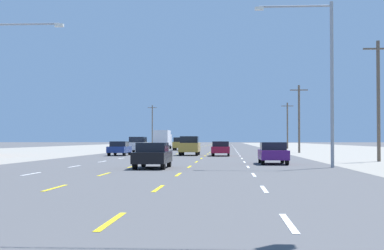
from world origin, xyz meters
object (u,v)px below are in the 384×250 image
object	(u,v)px
box_truck_far_left_distant_a	(163,138)
suv_far_left_farther	(138,145)
sedan_inner_right_mid	(221,148)
suv_center_turn_far	(190,145)
sedan_far_left_midfar	(119,148)
streetlight_right_row_0	(323,70)
sedan_far_right_near	(273,153)
sedan_inner_left_distant_b	(194,144)
streetlight_left_row_0	(2,80)
suv_inner_left_farthest	(180,144)
sedan_center_turn_nearest	(153,155)

from	to	relation	value
box_truck_far_left_distant_a	suv_far_left_farther	bearing A→B (deg)	-89.81
sedan_inner_right_mid	suv_center_turn_far	world-z (taller)	suv_center_turn_far
sedan_far_left_midfar	streetlight_right_row_0	distance (m)	29.55
sedan_far_right_near	suv_center_turn_far	bearing A→B (deg)	108.97
streetlight_right_row_0	sedan_inner_left_distant_b	bearing A→B (deg)	98.28
sedan_far_right_near	box_truck_far_left_distant_a	size ratio (longest dim) A/B	0.62
sedan_inner_right_mid	streetlight_left_row_0	xyz separation A→B (m)	(-12.99, -23.07, 4.48)
sedan_inner_right_mid	sedan_inner_left_distant_b	bearing A→B (deg)	95.79
sedan_inner_right_mid	sedan_inner_left_distant_b	size ratio (longest dim) A/B	1.00
suv_inner_left_farthest	sedan_far_right_near	bearing A→B (deg)	-77.89
suv_center_turn_far	streetlight_left_row_0	xyz separation A→B (m)	(-9.73, -24.99, 4.21)
streetlight_left_row_0	suv_center_turn_far	bearing A→B (deg)	68.74
sedan_far_left_midfar	suv_inner_left_farthest	xyz separation A→B (m)	(3.75, 29.28, 0.27)
suv_center_turn_far	box_truck_far_left_distant_a	distance (m)	38.50
streetlight_right_row_0	sedan_far_right_near	bearing A→B (deg)	119.31
suv_center_turn_far	sedan_far_left_midfar	bearing A→B (deg)	-170.77
sedan_far_right_near	sedan_inner_right_mid	world-z (taller)	same
suv_far_left_farther	streetlight_right_row_0	distance (m)	39.77
sedan_far_left_midfar	streetlight_left_row_0	xyz separation A→B (m)	(-2.58, -23.83, 4.48)
sedan_center_turn_nearest	streetlight_right_row_0	world-z (taller)	streetlight_right_row_0
sedan_far_right_near	sedan_inner_right_mid	size ratio (longest dim) A/B	1.00
sedan_far_left_midfar	suv_center_turn_far	size ratio (longest dim) A/B	0.92
sedan_center_turn_nearest	sedan_inner_right_mid	bearing A→B (deg)	81.75
suv_far_left_farther	box_truck_far_left_distant_a	size ratio (longest dim) A/B	0.68
sedan_far_left_midfar	suv_center_turn_far	bearing A→B (deg)	9.23
sedan_inner_right_mid	box_truck_far_left_distant_a	size ratio (longest dim) A/B	0.62
box_truck_far_left_distant_a	sedan_inner_left_distant_b	xyz separation A→B (m)	(3.67, 27.71, -1.08)
sedan_far_left_midfar	sedan_inner_left_distant_b	distance (m)	66.78
suv_inner_left_farthest	box_truck_far_left_distant_a	size ratio (longest dim) A/B	0.68
box_truck_far_left_distant_a	streetlight_left_row_0	size ratio (longest dim) A/B	0.81
sedan_inner_right_mid	box_truck_far_left_distant_a	xyz separation A→B (m)	(-10.50, 39.73, 1.08)
suv_center_turn_far	suv_far_left_farther	xyz separation A→B (m)	(-7.15, 10.77, 0.00)
sedan_far_right_near	suv_far_left_farther	bearing A→B (deg)	114.45
sedan_inner_right_mid	suv_inner_left_farthest	xyz separation A→B (m)	(-6.66, 30.04, 0.27)
sedan_inner_left_distant_b	streetlight_right_row_0	distance (m)	91.60
suv_center_turn_far	box_truck_far_left_distant_a	size ratio (longest dim) A/B	0.68
suv_far_left_farther	suv_inner_left_farthest	bearing A→B (deg)	77.79
suv_far_left_farther	streetlight_left_row_0	bearing A→B (deg)	-94.11
sedan_inner_left_distant_b	streetlight_right_row_0	bearing A→B (deg)	-81.72
streetlight_right_row_0	suv_center_turn_far	bearing A→B (deg)	111.01
sedan_far_right_near	streetlight_left_row_0	world-z (taller)	streetlight_left_row_0
suv_center_turn_far	streetlight_left_row_0	world-z (taller)	streetlight_left_row_0
sedan_inner_left_distant_b	streetlight_left_row_0	xyz separation A→B (m)	(-6.15, -90.51, 4.48)
sedan_inner_left_distant_b	streetlight_right_row_0	world-z (taller)	streetlight_right_row_0
suv_inner_left_farthest	box_truck_far_left_distant_a	distance (m)	10.46
suv_center_turn_far	sedan_inner_left_distant_b	distance (m)	65.62
sedan_inner_right_mid	streetlight_right_row_0	world-z (taller)	streetlight_right_row_0
suv_center_turn_far	suv_inner_left_farthest	size ratio (longest dim) A/B	1.00
sedan_inner_right_mid	suv_center_turn_far	size ratio (longest dim) A/B	0.92
streetlight_left_row_0	streetlight_right_row_0	distance (m)	19.33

